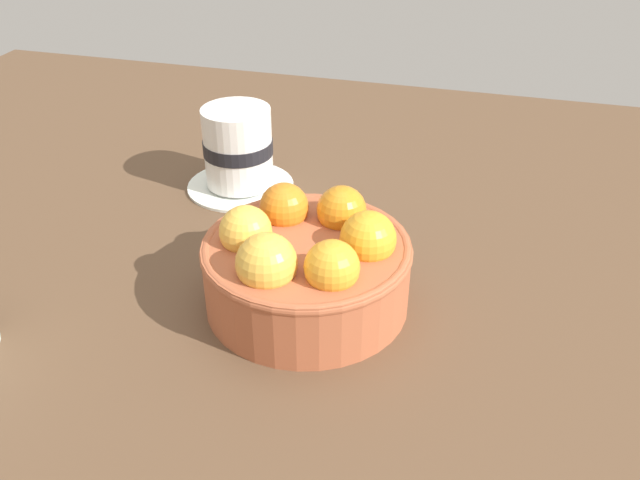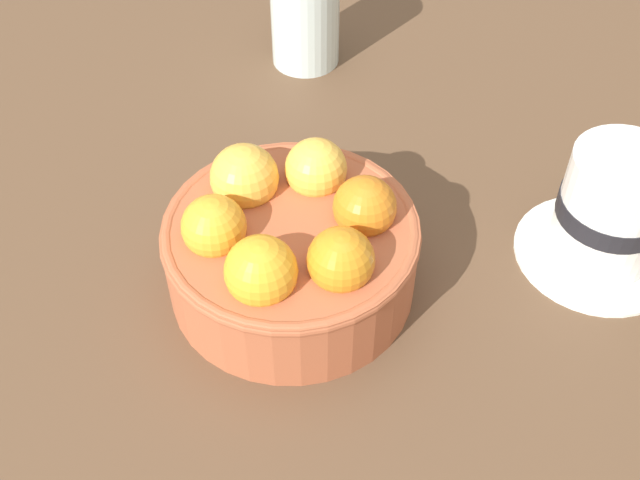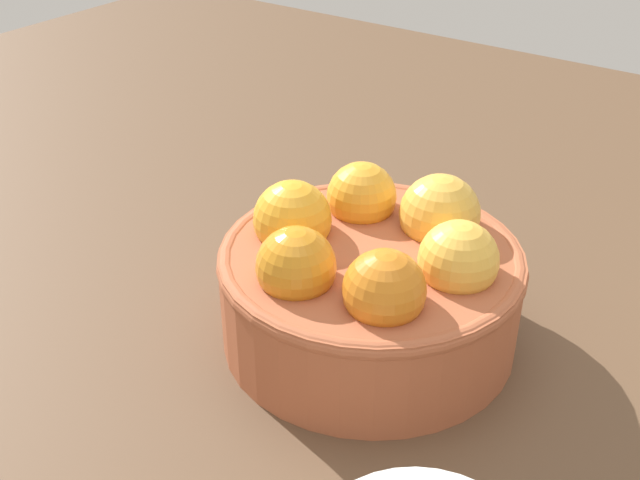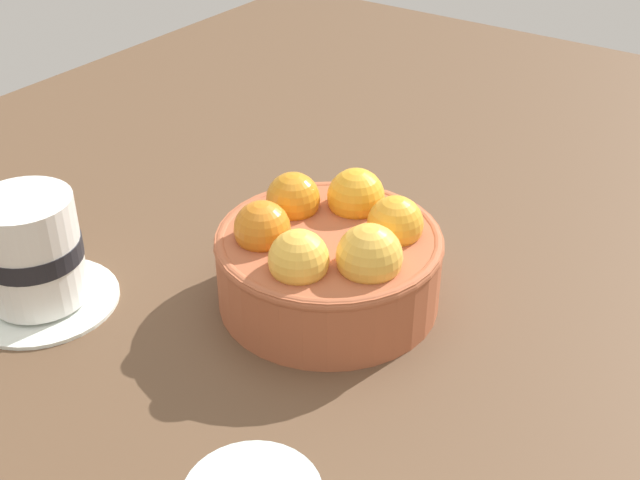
{
  "view_description": "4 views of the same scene",
  "coord_description": "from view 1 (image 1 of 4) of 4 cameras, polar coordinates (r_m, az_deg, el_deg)",
  "views": [
    {
      "loc": [
        -13.01,
        42.82,
        34.54
      ],
      "look_at": [
        -0.76,
        -1.25,
        5.48
      ],
      "focal_mm": 37.9,
      "sensor_mm": 36.0,
      "label": 1
    },
    {
      "loc": [
        -29.59,
        -18.32,
        41.64
      ],
      "look_at": [
        0.87,
        -1.68,
        4.47
      ],
      "focal_mm": 43.83,
      "sensor_mm": 36.0,
      "label": 2
    },
    {
      "loc": [
        18.54,
        -31.1,
        28.53
      ],
      "look_at": [
        -1.91,
        -2.12,
        6.89
      ],
      "focal_mm": 44.1,
      "sensor_mm": 36.0,
      "label": 3
    },
    {
      "loc": [
        42.02,
        28.6,
        37.6
      ],
      "look_at": [
        -0.47,
        -1.13,
        4.74
      ],
      "focal_mm": 46.25,
      "sensor_mm": 36.0,
      "label": 4
    }
  ],
  "objects": [
    {
      "name": "ground_plane",
      "position": [
        0.58,
        -1.07,
        -6.58
      ],
      "size": [
        137.15,
        108.98,
        3.38
      ],
      "primitive_type": "cube",
      "color": "brown"
    },
    {
      "name": "terracotta_bowl",
      "position": [
        0.54,
        -1.14,
        -1.98
      ],
      "size": [
        16.88,
        16.88,
        8.89
      ],
      "color": "#AD5938",
      "rests_on": "ground_plane"
    },
    {
      "name": "coffee_cup",
      "position": [
        0.72,
        -6.91,
        7.4
      ],
      "size": [
        11.51,
        11.51,
        8.98
      ],
      "color": "white",
      "rests_on": "ground_plane"
    }
  ]
}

